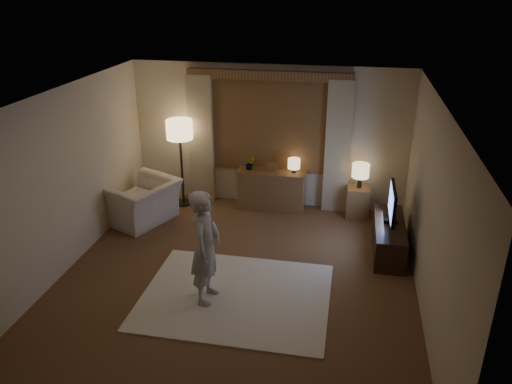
% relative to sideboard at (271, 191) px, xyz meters
% --- Properties ---
extents(room, '(5.04, 5.54, 2.64)m').
position_rel_sideboard_xyz_m(room, '(-0.10, -2.00, 0.98)').
color(room, brown).
rests_on(room, ground).
extents(rug, '(2.50, 2.00, 0.02)m').
position_rel_sideboard_xyz_m(rug, '(-0.01, -2.86, -0.34)').
color(rug, beige).
rests_on(rug, floor).
extents(sideboard, '(1.20, 0.40, 0.70)m').
position_rel_sideboard_xyz_m(sideboard, '(0.00, 0.00, 0.00)').
color(sideboard, brown).
rests_on(sideboard, floor).
extents(picture_frame, '(0.16, 0.02, 0.20)m').
position_rel_sideboard_xyz_m(picture_frame, '(0.00, 0.00, 0.45)').
color(picture_frame, brown).
rests_on(picture_frame, sideboard).
extents(plant, '(0.17, 0.13, 0.30)m').
position_rel_sideboard_xyz_m(plant, '(-0.40, 0.00, 0.50)').
color(plant, '#999999').
rests_on(plant, sideboard).
extents(table_lamp_sideboard, '(0.22, 0.22, 0.30)m').
position_rel_sideboard_xyz_m(table_lamp_sideboard, '(0.40, 0.00, 0.55)').
color(table_lamp_sideboard, black).
rests_on(table_lamp_sideboard, sideboard).
extents(floor_lamp, '(0.47, 0.47, 1.63)m').
position_rel_sideboard_xyz_m(floor_lamp, '(-1.67, -0.11, 1.02)').
color(floor_lamp, black).
rests_on(floor_lamp, floor).
extents(armchair, '(1.37, 1.45, 0.74)m').
position_rel_sideboard_xyz_m(armchair, '(-2.14, -0.96, 0.02)').
color(armchair, beige).
rests_on(armchair, floor).
extents(side_table, '(0.40, 0.40, 0.56)m').
position_rel_sideboard_xyz_m(side_table, '(1.57, -0.05, -0.07)').
color(side_table, brown).
rests_on(side_table, floor).
extents(table_lamp_side, '(0.30, 0.30, 0.44)m').
position_rel_sideboard_xyz_m(table_lamp_side, '(1.57, -0.05, 0.52)').
color(table_lamp_side, black).
rests_on(table_lamp_side, side_table).
extents(tv_stand, '(0.45, 1.40, 0.50)m').
position_rel_sideboard_xyz_m(tv_stand, '(2.05, -1.23, -0.10)').
color(tv_stand, black).
rests_on(tv_stand, floor).
extents(tv, '(0.20, 0.82, 0.59)m').
position_rel_sideboard_xyz_m(tv, '(2.05, -1.23, 0.47)').
color(tv, black).
rests_on(tv, tv_stand).
extents(person, '(0.39, 0.58, 1.56)m').
position_rel_sideboard_xyz_m(person, '(-0.37, -2.99, 0.45)').
color(person, '#B2ACA4').
rests_on(person, rug).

